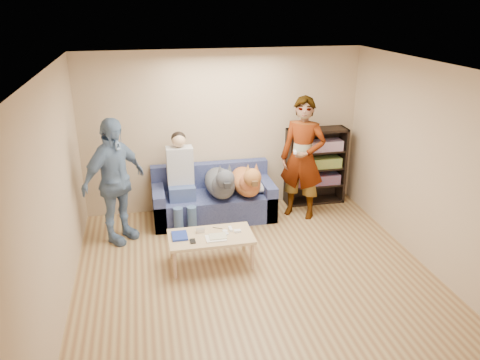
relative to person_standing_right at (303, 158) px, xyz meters
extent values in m
plane|color=brown|center=(-1.14, -1.86, -0.97)|extent=(5.00, 5.00, 0.00)
plane|color=white|center=(-1.14, -1.86, 1.63)|extent=(5.00, 5.00, 0.00)
plane|color=tan|center=(-1.14, 0.64, 0.33)|extent=(4.50, 0.00, 4.50)
plane|color=tan|center=(-1.14, -4.36, 0.33)|extent=(4.50, 0.00, 4.50)
plane|color=tan|center=(-3.39, -1.86, 0.33)|extent=(0.00, 5.00, 5.00)
plane|color=tan|center=(1.11, -1.86, 0.33)|extent=(0.00, 5.00, 5.00)
ellipsoid|color=#B9B9BE|center=(-0.64, 0.12, -0.48)|extent=(0.38, 0.32, 0.13)
imported|color=gray|center=(0.00, 0.00, 0.00)|extent=(0.85, 0.79, 1.94)
imported|color=#6980A9|center=(-2.86, -0.25, -0.06)|extent=(1.08, 1.05, 1.82)
cube|color=white|center=(-0.20, -0.20, 0.18)|extent=(0.08, 0.14, 0.03)
cube|color=#1B3299|center=(-2.05, -1.15, -0.54)|extent=(0.20, 0.26, 0.03)
cube|color=white|center=(-1.60, -1.30, -0.54)|extent=(0.26, 0.20, 0.02)
cube|color=beige|center=(-1.57, -1.28, -0.53)|extent=(0.22, 0.17, 0.01)
cube|color=#B8B8BD|center=(-1.77, -1.08, -0.53)|extent=(0.11, 0.06, 0.05)
cube|color=white|center=(-1.37, -1.10, -0.54)|extent=(0.04, 0.13, 0.03)
cube|color=white|center=(-1.29, -1.18, -0.54)|extent=(0.09, 0.06, 0.03)
cylinder|color=silver|center=(-1.45, -1.22, -0.54)|extent=(0.07, 0.07, 0.02)
cylinder|color=white|center=(-1.45, -1.14, -0.54)|extent=(0.07, 0.07, 0.02)
cylinder|color=orange|center=(-1.67, -1.36, -0.55)|extent=(0.13, 0.06, 0.01)
cylinder|color=black|center=(-1.53, -1.02, -0.55)|extent=(0.13, 0.08, 0.01)
cube|color=black|center=(-1.90, -1.32, -0.54)|extent=(0.07, 0.12, 0.02)
cube|color=#515B93|center=(-1.39, 0.19, -0.76)|extent=(1.90, 0.85, 0.42)
cube|color=#515B93|center=(-1.39, 0.53, -0.35)|extent=(1.90, 0.18, 0.40)
cube|color=#515B93|center=(-2.25, 0.19, -0.68)|extent=(0.18, 0.85, 0.58)
cube|color=#515B93|center=(-0.53, 0.19, -0.68)|extent=(0.18, 0.85, 0.58)
cube|color=#3F5A8A|center=(-1.90, 0.11, -0.44)|extent=(0.40, 0.38, 0.22)
cylinder|color=#435F95|center=(-2.00, -0.31, -0.76)|extent=(0.14, 0.14, 0.47)
cylinder|color=#3D5886|center=(-1.80, -0.31, -0.76)|extent=(0.14, 0.14, 0.47)
cube|color=#BCBBC0|center=(-1.90, 0.21, -0.05)|extent=(0.40, 0.24, 0.58)
sphere|color=tan|center=(-1.90, 0.21, 0.35)|extent=(0.21, 0.21, 0.21)
ellipsoid|color=black|center=(-1.90, 0.24, 0.38)|extent=(0.22, 0.22, 0.19)
ellipsoid|color=#54575F|center=(-1.30, 0.13, -0.35)|extent=(0.45, 0.95, 0.40)
sphere|color=#53565E|center=(-1.30, -0.19, -0.26)|extent=(0.34, 0.34, 0.34)
sphere|color=#484A52|center=(-1.30, -0.37, -0.10)|extent=(0.28, 0.28, 0.28)
cube|color=black|center=(-1.30, -0.49, -0.14)|extent=(0.09, 0.13, 0.08)
cone|color=#4D4E57|center=(-1.37, -0.34, 0.04)|extent=(0.09, 0.09, 0.13)
cone|color=#464950|center=(-1.23, -0.34, 0.04)|extent=(0.09, 0.09, 0.13)
cylinder|color=#4C4C56|center=(-1.30, 0.56, -0.39)|extent=(0.05, 0.31, 0.18)
ellipsoid|color=#C6653C|center=(-0.89, 0.12, -0.36)|extent=(0.44, 0.91, 0.38)
sphere|color=#C6643C|center=(-0.89, -0.18, -0.27)|extent=(0.33, 0.33, 0.33)
sphere|color=#B06E35|center=(-0.89, -0.34, -0.12)|extent=(0.27, 0.27, 0.27)
cube|color=#55391D|center=(-0.89, -0.45, -0.16)|extent=(0.08, 0.13, 0.08)
cone|color=#C87D3D|center=(-0.95, -0.32, 0.02)|extent=(0.08, 0.08, 0.13)
cone|color=#A66832|center=(-0.82, -0.32, 0.02)|extent=(0.08, 0.08, 0.13)
cylinder|color=#C1873B|center=(-0.89, 0.51, -0.40)|extent=(0.05, 0.30, 0.17)
cube|color=tan|center=(-1.65, -1.20, -0.57)|extent=(1.10, 0.60, 0.04)
cylinder|color=tan|center=(-2.15, -1.45, -0.78)|extent=(0.05, 0.05, 0.38)
cylinder|color=tan|center=(-1.15, -1.45, -0.78)|extent=(0.05, 0.05, 0.38)
cylinder|color=tan|center=(-2.15, -0.95, -0.78)|extent=(0.05, 0.05, 0.38)
cylinder|color=tan|center=(-1.15, -0.95, -0.78)|extent=(0.05, 0.05, 0.38)
cube|color=black|center=(-0.07, 0.46, -0.32)|extent=(0.04, 0.34, 1.30)
cube|color=black|center=(0.89, 0.46, -0.32)|extent=(0.04, 0.34, 1.30)
cube|color=black|center=(0.41, 0.46, 0.31)|extent=(1.00, 0.34, 0.04)
cube|color=black|center=(0.41, 0.46, -0.95)|extent=(1.00, 0.34, 0.04)
cube|color=black|center=(0.41, 0.62, -0.32)|extent=(1.00, 0.02, 1.30)
cube|color=black|center=(0.41, 0.46, -0.65)|extent=(0.94, 0.32, 0.03)
cube|color=black|center=(0.41, 0.46, -0.35)|extent=(0.94, 0.32, 0.02)
cube|color=black|center=(0.41, 0.46, -0.05)|extent=(0.94, 0.32, 0.02)
cube|color=#B23333|center=(0.41, 0.44, -0.55)|extent=(0.84, 0.24, 0.17)
cube|color=gold|center=(0.41, 0.44, -0.25)|extent=(0.84, 0.24, 0.17)
cube|color=#994C99|center=(0.41, 0.44, 0.05)|extent=(0.84, 0.24, 0.17)
camera|label=1|loc=(-2.41, -6.57, 2.33)|focal=35.00mm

